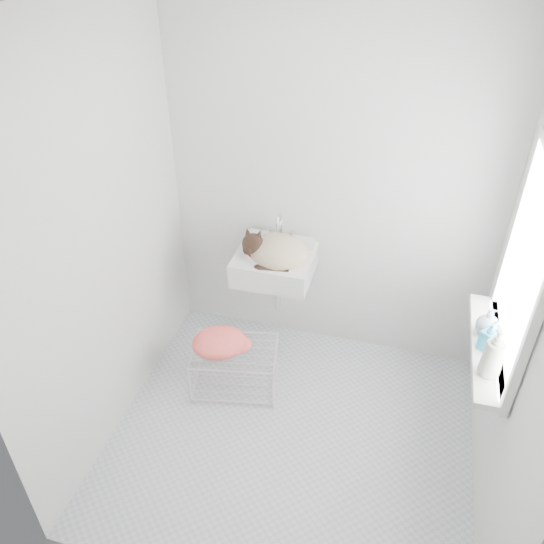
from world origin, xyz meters
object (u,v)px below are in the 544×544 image
(cat, at_px, (276,251))
(bottle_a, at_px, (487,374))
(wire_rack, at_px, (235,369))
(sink, at_px, (274,254))
(bottle_c, at_px, (485,333))
(bottle_b, at_px, (486,349))

(cat, xyz_separation_m, bottle_a, (1.30, -0.75, -0.04))
(wire_rack, bearing_deg, sink, 68.63)
(wire_rack, distance_m, bottle_c, 1.64)
(cat, height_order, bottle_b, cat)
(bottle_a, height_order, bottle_b, bottle_a)
(sink, bearing_deg, bottle_c, -18.73)
(sink, relative_size, cat, 1.15)
(bottle_b, xyz_separation_m, bottle_c, (0.00, 0.13, 0.00))
(bottle_b, bearing_deg, cat, 156.68)
(sink, distance_m, bottle_a, 1.52)
(wire_rack, distance_m, bottle_b, 1.64)
(cat, distance_m, bottle_a, 1.50)
(sink, relative_size, bottle_c, 3.20)
(wire_rack, xyz_separation_m, bottle_b, (1.48, -0.16, 0.70))
(cat, bearing_deg, bottle_c, -10.99)
(bottle_c, bearing_deg, bottle_b, -90.00)
(cat, relative_size, wire_rack, 0.81)
(bottle_c, bearing_deg, sink, 161.27)
(wire_rack, bearing_deg, bottle_c, -1.22)
(sink, bearing_deg, wire_rack, -111.37)
(cat, distance_m, wire_rack, 0.86)
(cat, height_order, wire_rack, cat)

